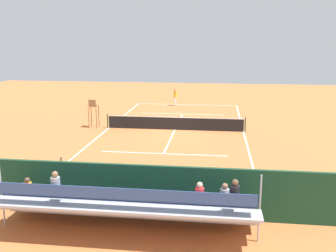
{
  "coord_description": "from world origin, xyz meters",
  "views": [
    {
      "loc": [
        -3.0,
        27.41,
        6.64
      ],
      "look_at": [
        0.0,
        4.0,
        1.2
      ],
      "focal_mm": 41.05,
      "sensor_mm": 36.0,
      "label": 1
    }
  ],
  "objects_px": {
    "tennis_net": "(175,123)",
    "tennis_racket": "(166,106)",
    "line_judge": "(60,179)",
    "bleacher_stand": "(128,207)",
    "tennis_player": "(175,95)",
    "tennis_ball_near": "(159,109)",
    "courtside_bench": "(204,196)",
    "umpire_chair": "(93,110)",
    "equipment_bag": "(150,204)",
    "tennis_ball_far": "(195,108)"
  },
  "relations": [
    {
      "from": "tennis_player",
      "to": "tennis_ball_near",
      "type": "bearing_deg",
      "value": 61.62
    },
    {
      "from": "tennis_net",
      "to": "tennis_player",
      "type": "distance_m",
      "value": 10.44
    },
    {
      "from": "tennis_ball_near",
      "to": "bleacher_stand",
      "type": "bearing_deg",
      "value": 96.0
    },
    {
      "from": "umpire_chair",
      "to": "courtside_bench",
      "type": "xyz_separation_m",
      "value": [
        -8.83,
        13.32,
        -0.76
      ]
    },
    {
      "from": "tennis_racket",
      "to": "tennis_ball_far",
      "type": "bearing_deg",
      "value": 168.29
    },
    {
      "from": "tennis_racket",
      "to": "line_judge",
      "type": "bearing_deg",
      "value": 86.94
    },
    {
      "from": "courtside_bench",
      "to": "tennis_ball_near",
      "type": "bearing_deg",
      "value": -76.7
    },
    {
      "from": "bleacher_stand",
      "to": "tennis_ball_far",
      "type": "relative_size",
      "value": 137.27
    },
    {
      "from": "tennis_ball_far",
      "to": "line_judge",
      "type": "xyz_separation_m",
      "value": [
        4.2,
        22.57,
        0.98
      ]
    },
    {
      "from": "tennis_racket",
      "to": "line_judge",
      "type": "relative_size",
      "value": 0.3
    },
    {
      "from": "tennis_net",
      "to": "tennis_ball_near",
      "type": "height_order",
      "value": "tennis_net"
    },
    {
      "from": "tennis_player",
      "to": "tennis_racket",
      "type": "height_order",
      "value": "tennis_player"
    },
    {
      "from": "tennis_net",
      "to": "tennis_racket",
      "type": "relative_size",
      "value": 17.65
    },
    {
      "from": "bleacher_stand",
      "to": "tennis_player",
      "type": "xyz_separation_m",
      "value": [
        1.16,
        -25.73,
        0.09
      ]
    },
    {
      "from": "umpire_chair",
      "to": "tennis_ball_near",
      "type": "distance_m",
      "value": 8.88
    },
    {
      "from": "tennis_net",
      "to": "bleacher_stand",
      "type": "height_order",
      "value": "bleacher_stand"
    },
    {
      "from": "courtside_bench",
      "to": "tennis_ball_near",
      "type": "relative_size",
      "value": 27.27
    },
    {
      "from": "tennis_ball_near",
      "to": "line_judge",
      "type": "bearing_deg",
      "value": 87.7
    },
    {
      "from": "tennis_net",
      "to": "line_judge",
      "type": "bearing_deg",
      "value": 76.34
    },
    {
      "from": "tennis_racket",
      "to": "tennis_ball_far",
      "type": "distance_m",
      "value": 3.02
    },
    {
      "from": "tennis_player",
      "to": "bleacher_stand",
      "type": "bearing_deg",
      "value": 92.58
    },
    {
      "from": "line_judge",
      "to": "tennis_ball_near",
      "type": "bearing_deg",
      "value": -92.3
    },
    {
      "from": "tennis_net",
      "to": "equipment_bag",
      "type": "bearing_deg",
      "value": 91.98
    },
    {
      "from": "tennis_player",
      "to": "tennis_net",
      "type": "bearing_deg",
      "value": 96.05
    },
    {
      "from": "courtside_bench",
      "to": "tennis_ball_near",
      "type": "height_order",
      "value": "courtside_bench"
    },
    {
      "from": "tennis_player",
      "to": "equipment_bag",
      "type": "bearing_deg",
      "value": 93.76
    },
    {
      "from": "equipment_bag",
      "to": "line_judge",
      "type": "distance_m",
      "value": 3.81
    },
    {
      "from": "bleacher_stand",
      "to": "equipment_bag",
      "type": "distance_m",
      "value": 2.14
    },
    {
      "from": "line_judge",
      "to": "courtside_bench",
      "type": "bearing_deg",
      "value": -179.01
    },
    {
      "from": "tennis_racket",
      "to": "bleacher_stand",
      "type": "bearing_deg",
      "value": 94.71
    },
    {
      "from": "courtside_bench",
      "to": "tennis_player",
      "type": "bearing_deg",
      "value": -81.03
    },
    {
      "from": "tennis_net",
      "to": "tennis_player",
      "type": "bearing_deg",
      "value": -83.95
    },
    {
      "from": "courtside_bench",
      "to": "equipment_bag",
      "type": "height_order",
      "value": "courtside_bench"
    },
    {
      "from": "tennis_player",
      "to": "courtside_bench",
      "type": "bearing_deg",
      "value": 98.97
    },
    {
      "from": "line_judge",
      "to": "bleacher_stand",
      "type": "bearing_deg",
      "value": 148.93
    },
    {
      "from": "umpire_chair",
      "to": "tennis_player",
      "type": "distance_m",
      "value": 11.51
    },
    {
      "from": "tennis_racket",
      "to": "tennis_ball_far",
      "type": "height_order",
      "value": "tennis_ball_far"
    },
    {
      "from": "tennis_player",
      "to": "tennis_ball_far",
      "type": "relative_size",
      "value": 29.18
    },
    {
      "from": "bleacher_stand",
      "to": "equipment_bag",
      "type": "relative_size",
      "value": 10.07
    },
    {
      "from": "tennis_racket",
      "to": "tennis_ball_far",
      "type": "relative_size",
      "value": 8.84
    },
    {
      "from": "tennis_ball_near",
      "to": "line_judge",
      "type": "distance_m",
      "value": 21.39
    },
    {
      "from": "bleacher_stand",
      "to": "tennis_ball_far",
      "type": "xyz_separation_m",
      "value": [
        -0.89,
        -24.56,
        -0.89
      ]
    },
    {
      "from": "bleacher_stand",
      "to": "tennis_racket",
      "type": "distance_m",
      "value": 25.28
    },
    {
      "from": "umpire_chair",
      "to": "line_judge",
      "type": "relative_size",
      "value": 1.11
    },
    {
      "from": "courtside_bench",
      "to": "equipment_bag",
      "type": "distance_m",
      "value": 2.2
    },
    {
      "from": "tennis_ball_far",
      "to": "equipment_bag",
      "type": "bearing_deg",
      "value": 88.77
    },
    {
      "from": "line_judge",
      "to": "umpire_chair",
      "type": "bearing_deg",
      "value": -77.6
    },
    {
      "from": "umpire_chair",
      "to": "tennis_ball_near",
      "type": "relative_size",
      "value": 32.42
    },
    {
      "from": "bleacher_stand",
      "to": "tennis_ball_near",
      "type": "bearing_deg",
      "value": -84.0
    },
    {
      "from": "equipment_bag",
      "to": "courtside_bench",
      "type": "bearing_deg",
      "value": -176.61
    }
  ]
}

